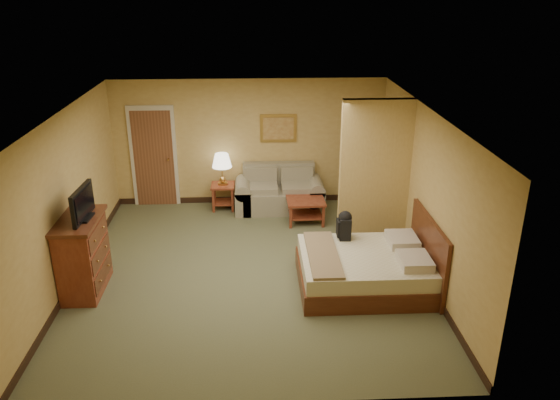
{
  "coord_description": "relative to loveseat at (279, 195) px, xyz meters",
  "views": [
    {
      "loc": [
        0.09,
        -7.8,
        4.39
      ],
      "look_at": [
        0.51,
        0.6,
        0.99
      ],
      "focal_mm": 35.0,
      "sensor_mm": 36.0,
      "label": 1
    }
  ],
  "objects": [
    {
      "name": "door",
      "position": [
        -2.55,
        0.39,
        0.74
      ],
      "size": [
        0.94,
        0.16,
        2.1
      ],
      "color": "beige",
      "rests_on": "floor"
    },
    {
      "name": "ceiling",
      "position": [
        -0.6,
        -2.57,
        2.3
      ],
      "size": [
        6.0,
        6.0,
        0.0
      ],
      "primitive_type": "plane",
      "rotation": [
        3.14,
        0.0,
        0.0
      ],
      "color": "white",
      "rests_on": "back_wall"
    },
    {
      "name": "floor",
      "position": [
        -0.6,
        -2.57,
        -0.3
      ],
      "size": [
        6.0,
        6.0,
        0.0
      ],
      "primitive_type": "plane",
      "color": "#565B3B",
      "rests_on": "ground"
    },
    {
      "name": "partition",
      "position": [
        1.55,
        -1.65,
        1.0
      ],
      "size": [
        1.2,
        0.15,
        2.6
      ],
      "primitive_type": "cube",
      "color": "tan",
      "rests_on": "floor"
    },
    {
      "name": "coffee_table",
      "position": [
        0.47,
        -0.64,
        0.04
      ],
      "size": [
        0.74,
        0.74,
        0.47
      ],
      "rotation": [
        0.0,
        0.0,
        0.02
      ],
      "color": "maroon",
      "rests_on": "floor"
    },
    {
      "name": "right_wall",
      "position": [
        2.15,
        -2.57,
        1.0
      ],
      "size": [
        0.02,
        6.0,
        2.6
      ],
      "primitive_type": "cube",
      "color": "tan",
      "rests_on": "floor"
    },
    {
      "name": "wall_picture",
      "position": [
        0.0,
        0.4,
        1.3
      ],
      "size": [
        0.74,
        0.04,
        0.58
      ],
      "color": "#B78E3F",
      "rests_on": "back_wall"
    },
    {
      "name": "baseboard",
      "position": [
        -0.6,
        0.42,
        -0.24
      ],
      "size": [
        5.5,
        0.02,
        0.12
      ],
      "primitive_type": "cube",
      "color": "black",
      "rests_on": "floor"
    },
    {
      "name": "dresser",
      "position": [
        -3.07,
        -3.02,
        0.3
      ],
      "size": [
        0.58,
        1.11,
        1.18
      ],
      "color": "maroon",
      "rests_on": "floor"
    },
    {
      "name": "side_table",
      "position": [
        -1.15,
        0.08,
        0.05
      ],
      "size": [
        0.48,
        0.48,
        0.53
      ],
      "color": "maroon",
      "rests_on": "floor"
    },
    {
      "name": "left_wall",
      "position": [
        -3.35,
        -2.57,
        1.0
      ],
      "size": [
        0.02,
        6.0,
        2.6
      ],
      "primitive_type": "cube",
      "color": "tan",
      "rests_on": "floor"
    },
    {
      "name": "tv",
      "position": [
        -2.97,
        -3.02,
        1.11
      ],
      "size": [
        0.22,
        0.79,
        0.48
      ],
      "rotation": [
        0.0,
        0.0,
        -0.06
      ],
      "color": "black",
      "rests_on": "dresser"
    },
    {
      "name": "loveseat",
      "position": [
        0.0,
        0.0,
        0.0
      ],
      "size": [
        1.8,
        0.83,
        0.91
      ],
      "color": "gray",
      "rests_on": "floor"
    },
    {
      "name": "backpack",
      "position": [
        0.92,
        -2.53,
        0.49
      ],
      "size": [
        0.22,
        0.27,
        0.47
      ],
      "rotation": [
        0.0,
        0.0,
        -0.02
      ],
      "color": "black",
      "rests_on": "bed"
    },
    {
      "name": "back_wall",
      "position": [
        -0.6,
        0.43,
        1.0
      ],
      "size": [
        5.5,
        0.02,
        2.6
      ],
      "primitive_type": "cube",
      "color": "tan",
      "rests_on": "floor"
    },
    {
      "name": "table_lamp",
      "position": [
        -1.15,
        0.08,
        0.73
      ],
      "size": [
        0.39,
        0.39,
        0.65
      ],
      "color": "#B98A44",
      "rests_on": "side_table"
    },
    {
      "name": "bed",
      "position": [
        1.22,
        -3.12,
        0.0
      ],
      "size": [
        1.99,
        1.69,
        1.09
      ],
      "color": "#4A2011",
      "rests_on": "floor"
    }
  ]
}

